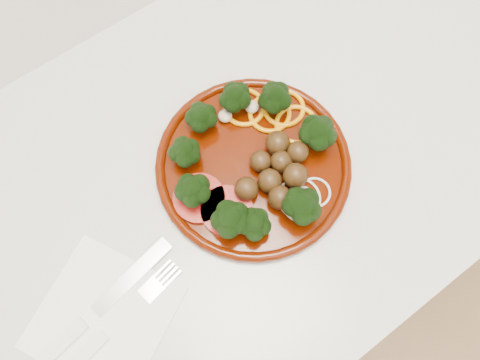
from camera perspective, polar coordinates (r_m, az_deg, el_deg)
counter at (r=1.10m, az=2.57°, el=-4.57°), size 2.40×0.60×0.90m
plate at (r=0.63m, az=1.44°, el=2.13°), size 0.27×0.27×0.06m
napkin at (r=0.63m, az=-16.31°, el=-15.74°), size 0.21×0.21×0.00m
knife at (r=0.63m, az=-18.87°, el=-16.51°), size 0.23×0.06×0.01m
fork at (r=0.63m, az=-17.37°, el=-18.79°), size 0.20×0.05×0.01m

